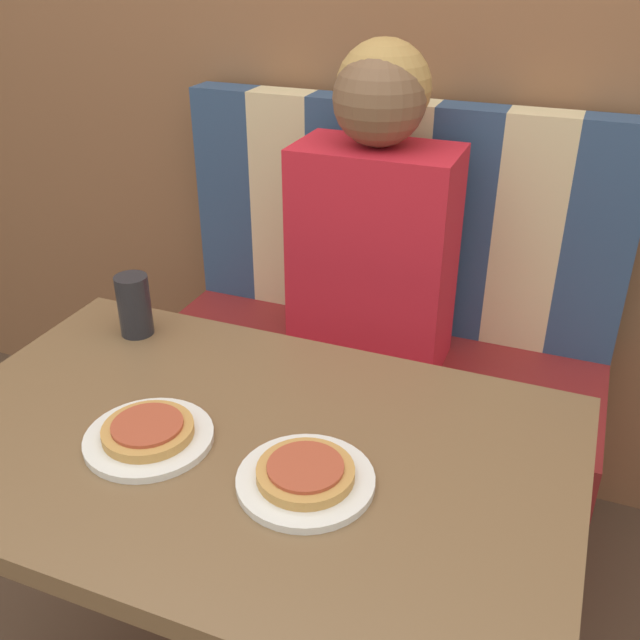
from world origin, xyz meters
name	(u,v)px	position (x,y,z in m)	size (l,w,h in m)	color
booth_seat	(366,437)	(0.00, 0.65, 0.25)	(1.08, 0.50, 0.50)	maroon
booth_backrest	(399,217)	(0.00, 0.85, 0.78)	(1.08, 0.09, 0.56)	navy
dining_table	(245,490)	(0.00, 0.00, 0.61)	(1.01, 0.64, 0.71)	brown
person	(376,214)	(0.00, 0.65, 0.85)	(0.35, 0.22, 0.72)	red
plate_left	(149,438)	(-0.13, -0.05, 0.72)	(0.20, 0.20, 0.01)	white
plate_right	(306,480)	(0.13, -0.05, 0.72)	(0.20, 0.20, 0.01)	white
pizza_left	(148,430)	(-0.13, -0.05, 0.73)	(0.14, 0.14, 0.02)	#C68E47
pizza_right	(305,472)	(0.13, -0.05, 0.73)	(0.14, 0.14, 0.02)	#C68E47
drinking_cup	(134,305)	(-0.34, 0.22, 0.77)	(0.06, 0.06, 0.12)	#232328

